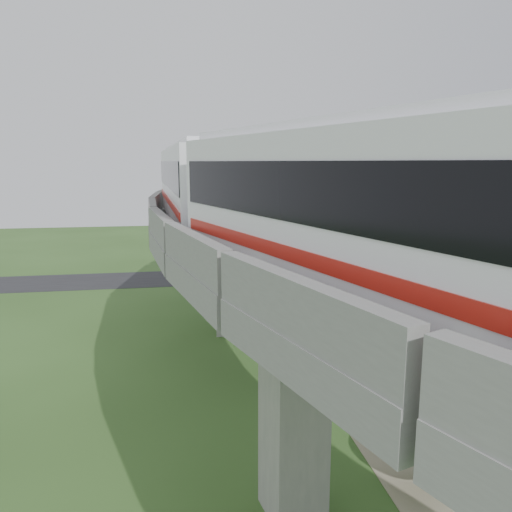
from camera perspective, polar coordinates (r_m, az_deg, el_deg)
The scene contains 13 objects.
ground at distance 30.24m, azimuth -2.39°, elevation -15.29°, with size 160.00×160.00×0.00m, color #315020.
dirt_lot at distance 33.12m, azimuth 23.69°, elevation -13.79°, with size 18.00×26.00×0.04m, color gray.
asphalt_road at distance 58.59m, azimuth -6.01°, elevation -2.41°, with size 60.00×8.00×0.03m, color #232326.
viaduct at distance 28.22m, azimuth 5.24°, elevation 2.11°, with size 19.58×73.98×11.40m.
metro_train at distance 30.49m, azimuth -2.51°, elevation 8.93°, with size 12.17×61.24×3.64m.
fence at distance 32.46m, azimuth 15.37°, elevation -12.34°, with size 3.87×38.73×1.50m.
tree_0 at distance 54.22m, azimuth 7.59°, elevation -1.28°, with size 1.83×1.83×2.86m.
tree_1 at distance 47.29m, azimuth 6.17°, elevation -2.97°, with size 3.08×3.08×3.43m.
tree_2 at distance 40.84m, azimuth 6.53°, elevation -4.96°, with size 2.71×2.71×3.42m.
tree_3 at distance 32.76m, azimuth 7.90°, elevation -9.84°, with size 2.72×2.72×2.97m.
tree_4 at distance 27.19m, azimuth 14.37°, elevation -14.50°, with size 2.40×2.40×2.84m.
tree_5 at distance 22.73m, azimuth 19.79°, elevation -19.64°, with size 2.64×2.64×3.12m.
car_dark at distance 39.89m, azimuth 19.02°, elevation -8.31°, with size 1.71×4.20×1.22m, color black.
Camera 1 is at (-3.25, -26.99, 13.24)m, focal length 35.00 mm.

